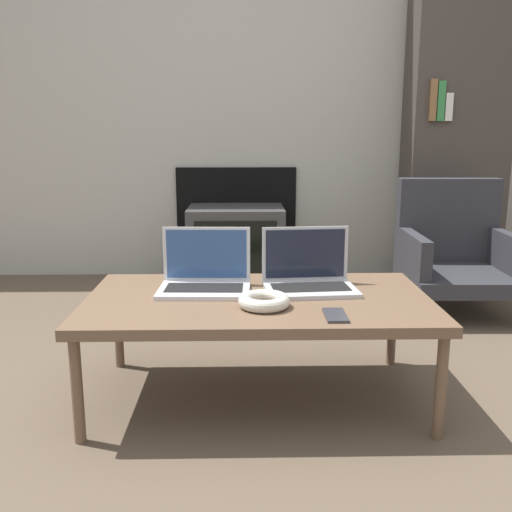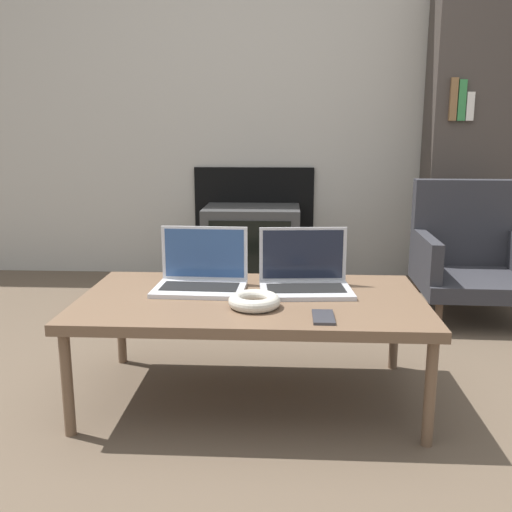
# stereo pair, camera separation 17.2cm
# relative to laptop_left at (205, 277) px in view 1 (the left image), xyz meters

# --- Properties ---
(ground_plane) EXTENTS (14.00, 14.00, 0.00)m
(ground_plane) POSITION_rel_laptop_left_xyz_m (0.19, -0.45, -0.43)
(ground_plane) COLOR brown
(wall_back) EXTENTS (7.00, 0.08, 2.60)m
(wall_back) POSITION_rel_laptop_left_xyz_m (0.19, 1.78, 0.85)
(wall_back) COLOR #ADA89E
(wall_back) RESTS_ON ground_plane
(table) EXTENTS (1.21, 0.67, 0.38)m
(table) POSITION_rel_laptop_left_xyz_m (0.19, -0.11, -0.08)
(table) COLOR brown
(table) RESTS_ON ground_plane
(laptop_left) EXTENTS (0.34, 0.24, 0.22)m
(laptop_left) POSITION_rel_laptop_left_xyz_m (0.00, 0.00, 0.00)
(laptop_left) COLOR silver
(laptop_left) RESTS_ON table
(laptop_right) EXTENTS (0.35, 0.26, 0.22)m
(laptop_right) POSITION_rel_laptop_left_xyz_m (0.38, -0.00, 0.00)
(laptop_right) COLOR #B2B2B7
(laptop_right) RESTS_ON table
(headphones) EXTENTS (0.17, 0.17, 0.04)m
(headphones) POSITION_rel_laptop_left_xyz_m (0.21, -0.23, -0.03)
(headphones) COLOR beige
(headphones) RESTS_ON table
(phone) EXTENTS (0.07, 0.13, 0.01)m
(phone) POSITION_rel_laptop_left_xyz_m (0.43, -0.33, -0.04)
(phone) COLOR #333338
(phone) RESTS_ON table
(tv) EXTENTS (0.60, 0.45, 0.49)m
(tv) POSITION_rel_laptop_left_xyz_m (0.10, 1.51, -0.19)
(tv) COLOR #383838
(tv) RESTS_ON ground_plane
(armchair) EXTENTS (0.57, 0.59, 0.70)m
(armchair) POSITION_rel_laptop_left_xyz_m (1.28, 0.96, -0.10)
(armchair) COLOR #2D2D33
(armchair) RESTS_ON ground_plane
(bookshelf) EXTENTS (0.61, 0.32, 1.85)m
(bookshelf) POSITION_rel_laptop_left_xyz_m (1.48, 1.58, 0.49)
(bookshelf) COLOR #3F3833
(bookshelf) RESTS_ON ground_plane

